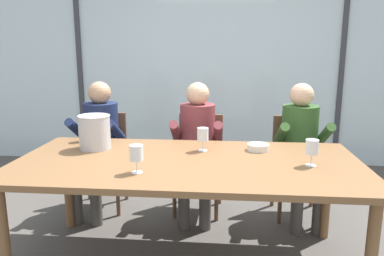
# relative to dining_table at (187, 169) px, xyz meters

# --- Properties ---
(ground) EXTENTS (14.00, 14.00, 0.00)m
(ground) POSITION_rel_dining_table_xyz_m (0.00, 1.00, -0.70)
(ground) COLOR #4C4742
(window_glass_panel) EXTENTS (7.55, 0.03, 2.60)m
(window_glass_panel) POSITION_rel_dining_table_xyz_m (0.00, 2.48, 0.60)
(window_glass_panel) COLOR silver
(window_glass_panel) RESTS_ON ground
(window_mullion_left) EXTENTS (0.06, 0.06, 2.60)m
(window_mullion_left) POSITION_rel_dining_table_xyz_m (-1.70, 2.46, 0.60)
(window_mullion_left) COLOR #38383D
(window_mullion_left) RESTS_ON ground
(window_mullion_right) EXTENTS (0.06, 0.06, 2.60)m
(window_mullion_right) POSITION_rel_dining_table_xyz_m (1.70, 2.46, 0.60)
(window_mullion_right) COLOR #38383D
(window_mullion_right) RESTS_ON ground
(hillside_vineyard) EXTENTS (13.55, 2.40, 2.12)m
(hillside_vineyard) POSITION_rel_dining_table_xyz_m (0.00, 6.94, 0.36)
(hillside_vineyard) COLOR #386633
(hillside_vineyard) RESTS_ON ground
(dining_table) EXTENTS (2.35, 1.13, 0.77)m
(dining_table) POSITION_rel_dining_table_xyz_m (0.00, 0.00, 0.00)
(dining_table) COLOR brown
(dining_table) RESTS_ON ground
(chair_near_curtain) EXTENTS (0.47, 0.47, 0.90)m
(chair_near_curtain) POSITION_rel_dining_table_xyz_m (-0.92, 0.97, -0.18)
(chair_near_curtain) COLOR brown
(chair_near_curtain) RESTS_ON ground
(chair_left_of_center) EXTENTS (0.46, 0.46, 0.90)m
(chair_left_of_center) POSITION_rel_dining_table_xyz_m (0.01, 0.98, -0.18)
(chair_left_of_center) COLOR brown
(chair_left_of_center) RESTS_ON ground
(chair_center) EXTENTS (0.46, 0.46, 0.90)m
(chair_center) POSITION_rel_dining_table_xyz_m (0.92, 0.97, -0.18)
(chair_center) COLOR brown
(chair_center) RESTS_ON ground
(person_navy_polo) EXTENTS (0.48, 0.63, 1.22)m
(person_navy_polo) POSITION_rel_dining_table_xyz_m (-0.92, 0.84, -0.00)
(person_navy_polo) COLOR #192347
(person_navy_polo) RESTS_ON ground
(person_maroon_top) EXTENTS (0.46, 0.61, 1.22)m
(person_maroon_top) POSITION_rel_dining_table_xyz_m (0.00, 0.84, -0.00)
(person_maroon_top) COLOR brown
(person_maroon_top) RESTS_ON ground
(person_olive_shirt) EXTENTS (0.48, 0.63, 1.22)m
(person_olive_shirt) POSITION_rel_dining_table_xyz_m (0.92, 0.84, -0.00)
(person_olive_shirt) COLOR #2D5123
(person_olive_shirt) RESTS_ON ground
(ice_bucket_primary) EXTENTS (0.24, 0.24, 0.26)m
(ice_bucket_primary) POSITION_rel_dining_table_xyz_m (-0.73, 0.24, 0.20)
(ice_bucket_primary) COLOR #B7B7BC
(ice_bucket_primary) RESTS_ON dining_table
(tasting_bowl) EXTENTS (0.16, 0.16, 0.05)m
(tasting_bowl) POSITION_rel_dining_table_xyz_m (0.50, 0.29, 0.09)
(tasting_bowl) COLOR silver
(tasting_bowl) RESTS_ON dining_table
(wine_glass_by_left_taster) EXTENTS (0.08, 0.08, 0.17)m
(wine_glass_by_left_taster) POSITION_rel_dining_table_xyz_m (-0.28, -0.29, 0.18)
(wine_glass_by_left_taster) COLOR silver
(wine_glass_by_left_taster) RESTS_ON dining_table
(wine_glass_near_bucket) EXTENTS (0.08, 0.08, 0.17)m
(wine_glass_near_bucket) POSITION_rel_dining_table_xyz_m (0.81, -0.05, 0.18)
(wine_glass_near_bucket) COLOR silver
(wine_glass_near_bucket) RESTS_ON dining_table
(wine_glass_center_pour) EXTENTS (0.08, 0.08, 0.17)m
(wine_glass_center_pour) POSITION_rel_dining_table_xyz_m (-0.88, 0.46, 0.18)
(wine_glass_center_pour) COLOR silver
(wine_glass_center_pour) RESTS_ON dining_table
(wine_glass_by_right_taster) EXTENTS (0.08, 0.08, 0.17)m
(wine_glass_by_right_taster) POSITION_rel_dining_table_xyz_m (0.09, 0.25, 0.18)
(wine_glass_by_right_taster) COLOR silver
(wine_glass_by_right_taster) RESTS_ON dining_table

